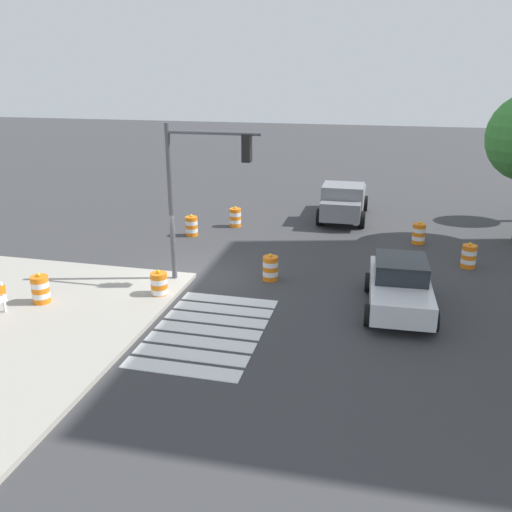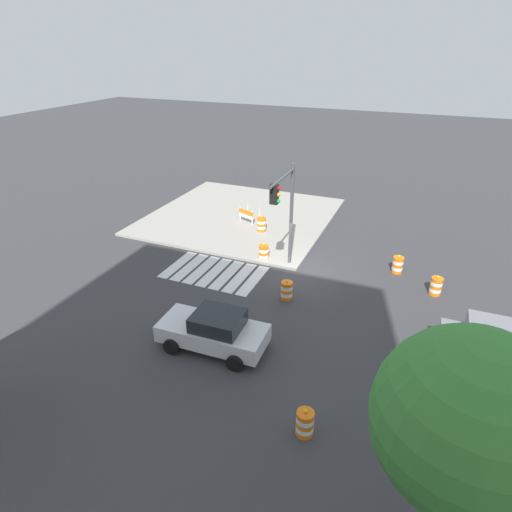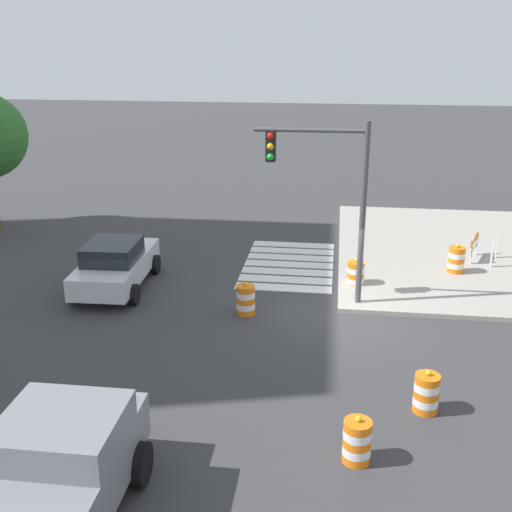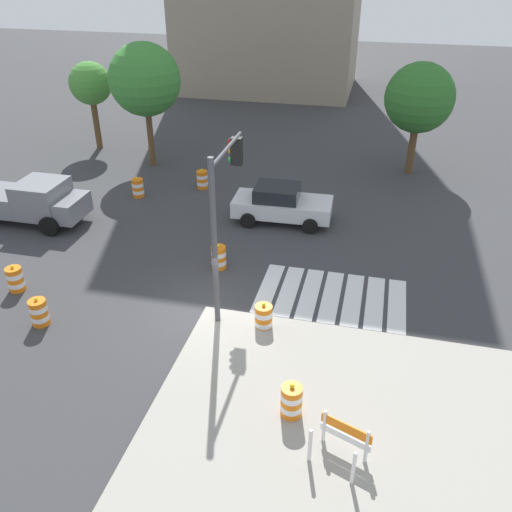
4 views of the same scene
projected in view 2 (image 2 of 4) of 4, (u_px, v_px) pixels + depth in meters
ground_plane at (296, 271)px, 22.77m from camera, size 120.00×120.00×0.00m
sidewalk_corner at (241, 216)px, 29.73m from camera, size 12.00×12.00×0.15m
crosswalk_stripes at (214, 272)px, 22.66m from camera, size 5.10×3.20×0.02m
sports_car at (214, 330)px, 16.80m from camera, size 4.36×2.26×1.63m
pickup_truck at (509, 354)px, 15.29m from camera, size 5.16×2.37×1.92m
traffic_barrel_near_corner at (305, 423)px, 13.19m from camera, size 0.56×0.56×1.02m
traffic_barrel_crosswalk_end at (398, 265)px, 22.47m from camera, size 0.56×0.56×1.02m
traffic_barrel_median_near at (401, 409)px, 13.70m from camera, size 0.56×0.56×1.02m
traffic_barrel_median_far at (287, 290)px, 20.18m from camera, size 0.56×0.56×1.02m
traffic_barrel_far_curb at (264, 253)px, 23.74m from camera, size 0.56×0.56×1.02m
traffic_barrel_lane_center at (436, 286)px, 20.53m from camera, size 0.56×0.56×1.02m
traffic_barrel_on_sidewalk at (261, 224)px, 27.03m from camera, size 0.56×0.56×1.02m
construction_barricade at (248, 214)px, 28.27m from camera, size 1.43×1.16×1.00m
traffic_light_pole at (285, 204)px, 20.75m from camera, size 0.47×3.29×5.50m
street_tree_streetside_mid at (469, 423)px, 8.00m from camera, size 3.73×3.73×6.51m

